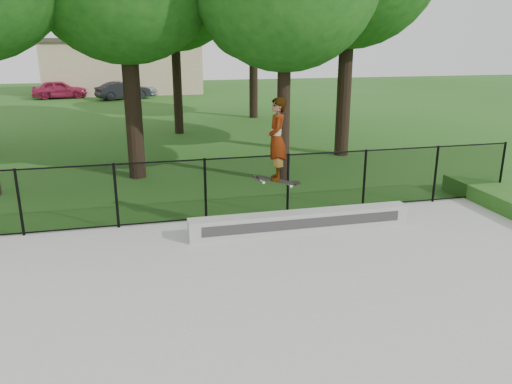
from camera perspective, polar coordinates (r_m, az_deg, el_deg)
The scene contains 9 objects.
ground at distance 6.74m, azimuth 2.05°, elevation -20.77°, with size 100.00×100.00×0.00m, color #235518.
concrete_slab at distance 6.72m, azimuth 2.06°, elevation -20.57°, with size 14.00×12.00×0.06m, color #A5A6A0.
grind_ledge at distance 11.09m, azimuth 5.20°, elevation -3.37°, with size 4.99×0.40×0.45m, color #A7A7A2.
car_a at distance 40.34m, azimuth -21.55°, elevation 10.85°, with size 1.56×3.84×1.32m, color #9E1C3F.
car_b at distance 38.29m, azimuth -14.93°, elevation 11.15°, with size 1.34×3.49×1.27m, color black.
car_c at distance 41.21m, azimuth -13.85°, elevation 11.55°, with size 1.68×3.79×1.20m, color #A5B1BB.
skater_airborne at distance 10.29m, azimuth 2.38°, elevation 5.85°, with size 0.82×0.70×1.89m.
chainlink_fence at distance 11.61m, azimuth -5.81°, elevation 0.27°, with size 16.06×0.06×1.50m.
distant_building at distance 43.17m, azimuth -14.83°, elevation 13.79°, with size 12.40×6.40×4.30m.
Camera 1 is at (-1.48, -5.13, 4.12)m, focal length 35.00 mm.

